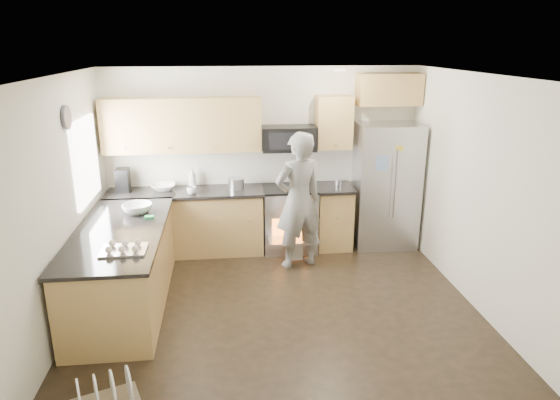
{
  "coord_description": "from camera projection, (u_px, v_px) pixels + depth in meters",
  "views": [
    {
      "loc": [
        -0.55,
        -5.11,
        2.91
      ],
      "look_at": [
        0.08,
        0.5,
        1.12
      ],
      "focal_mm": 32.0,
      "sensor_mm": 36.0,
      "label": 1
    }
  ],
  "objects": [
    {
      "name": "peninsula",
      "position": [
        123.0,
        267.0,
        5.69
      ],
      "size": [
        0.96,
        2.36,
        1.04
      ],
      "color": "#9F783F",
      "rests_on": "ground"
    },
    {
      "name": "dish_rack",
      "position": [
        106.0,
        400.0,
        4.12
      ],
      "size": [
        0.66,
        0.6,
        0.34
      ],
      "rotation": [
        0.0,
        0.0,
        0.35
      ],
      "color": "#B7B7BC",
      "rests_on": "ground"
    },
    {
      "name": "back_cabinet_run",
      "position": [
        223.0,
        186.0,
        7.08
      ],
      "size": [
        4.45,
        0.64,
        2.5
      ],
      "color": "#9F783F",
      "rests_on": "ground"
    },
    {
      "name": "person",
      "position": [
        298.0,
        201.0,
        6.56
      ],
      "size": [
        0.78,
        0.64,
        1.84
      ],
      "primitive_type": "imported",
      "rotation": [
        0.0,
        0.0,
        3.48
      ],
      "color": "gray",
      "rests_on": "ground"
    },
    {
      "name": "refrigerator",
      "position": [
        385.0,
        186.0,
        7.31
      ],
      "size": [
        0.92,
        0.73,
        1.82
      ],
      "rotation": [
        0.0,
        0.0,
        -0.04
      ],
      "color": "#B7B7BC",
      "rests_on": "ground"
    },
    {
      "name": "stove_range",
      "position": [
        289.0,
        204.0,
        7.22
      ],
      "size": [
        0.76,
        0.97,
        1.79
      ],
      "color": "#B7B7BC",
      "rests_on": "ground"
    },
    {
      "name": "room_shell",
      "position": [
        274.0,
        165.0,
        5.29
      ],
      "size": [
        4.54,
        4.04,
        2.62
      ],
      "color": "beige",
      "rests_on": "ground"
    },
    {
      "name": "ground",
      "position": [
        278.0,
        305.0,
        5.78
      ],
      "size": [
        4.5,
        4.5,
        0.0
      ],
      "primitive_type": "plane",
      "color": "black",
      "rests_on": "ground"
    }
  ]
}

